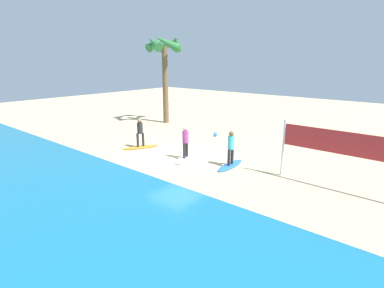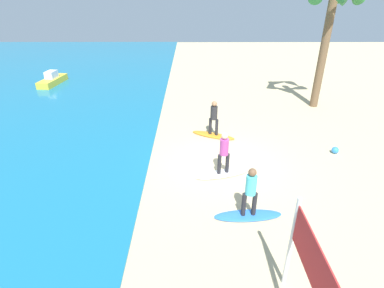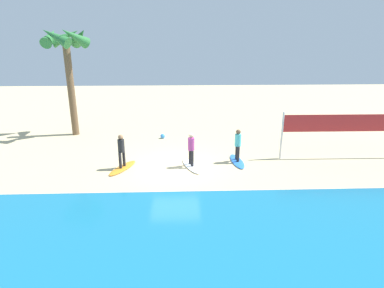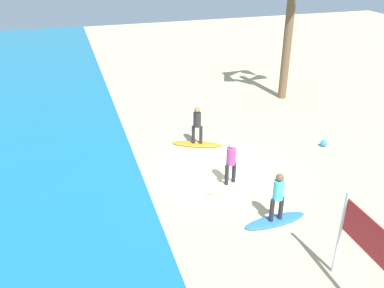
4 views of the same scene
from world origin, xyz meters
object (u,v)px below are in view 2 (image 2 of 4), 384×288
at_px(beach_ball, 335,150).
at_px(boat_yellow, 52,80).
at_px(palm_tree, 333,4).
at_px(surfboard_blue, 248,215).
at_px(surfer_blue, 251,189).
at_px(surfboard_white, 223,174).
at_px(surfer_white, 224,150).
at_px(surfboard_orange, 213,135).
at_px(surfer_orange, 214,116).

distance_m(beach_ball, boat_yellow, 19.02).
distance_m(palm_tree, beach_ball, 7.99).
bearing_deg(beach_ball, surfboard_blue, 132.68).
height_order(surfer_blue, surfboard_white, surfer_blue).
height_order(surfer_white, palm_tree, palm_tree).
distance_m(surfer_blue, surfer_white, 2.44).
xyz_separation_m(surfboard_orange, beach_ball, (-1.71, -5.05, 0.10)).
bearing_deg(surfboard_orange, surfboard_blue, 121.14).
bearing_deg(palm_tree, boat_yellow, 75.46).
bearing_deg(beach_ball, palm_tree, -11.33).
relative_size(surfboard_white, palm_tree, 0.31).
distance_m(surfer_blue, boat_yellow, 18.44).
xyz_separation_m(surfer_blue, palm_tree, (9.83, -5.53, 4.48)).
relative_size(surfboard_orange, surfer_orange, 1.28).
relative_size(surfboard_blue, boat_yellow, 0.73).
relative_size(surfboard_orange, beach_ball, 7.20).
relative_size(beach_ball, boat_yellow, 0.10).
xyz_separation_m(surfboard_blue, boat_yellow, (14.29, 11.65, 0.33)).
bearing_deg(surfer_orange, boat_yellow, 52.02).
bearing_deg(boat_yellow, beach_ball, -122.65).
distance_m(surfboard_blue, surfer_orange, 5.86).
bearing_deg(beach_ball, surfer_white, 108.50).
xyz_separation_m(surfer_white, surfer_orange, (3.35, 0.14, 0.00)).
bearing_deg(surfer_white, surfboard_orange, 2.40).
xyz_separation_m(surfer_orange, palm_tree, (4.10, -6.22, 4.48)).
distance_m(surfboard_blue, palm_tree, 12.54).
xyz_separation_m(surfer_blue, boat_yellow, (14.29, 11.65, -0.66)).
distance_m(surfboard_white, surfer_orange, 3.50).
relative_size(surfer_orange, beach_ball, 5.62).
bearing_deg(surfer_orange, surfboard_blue, -173.15).
relative_size(surfboard_blue, beach_ball, 7.20).
height_order(surfboard_blue, surfboard_orange, same).
bearing_deg(surfboard_orange, palm_tree, -122.31).
relative_size(surfer_white, palm_tree, 0.24).
bearing_deg(boat_yellow, surfer_white, -137.01).
bearing_deg(surfer_orange, palm_tree, -56.60).
distance_m(surfer_blue, surfboard_white, 2.64).
distance_m(surfboard_blue, surfboard_orange, 5.77).
bearing_deg(palm_tree, surfboard_blue, 150.64).
height_order(surfer_blue, palm_tree, palm_tree).
height_order(surfer_white, surfer_orange, same).
xyz_separation_m(surfboard_white, surfer_white, (0.00, -0.00, 0.99)).
xyz_separation_m(surfboard_blue, surfer_blue, (0.00, 0.00, 0.99)).
distance_m(surfer_white, boat_yellow, 16.29).
height_order(surfer_white, boat_yellow, surfer_white).
height_order(surfer_orange, palm_tree, palm_tree).
relative_size(surfboard_white, beach_ball, 7.20).
relative_size(palm_tree, beach_ball, 23.57).
xyz_separation_m(surfer_white, surfboard_orange, (3.35, 0.14, -0.99)).
height_order(surfboard_blue, boat_yellow, boat_yellow).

